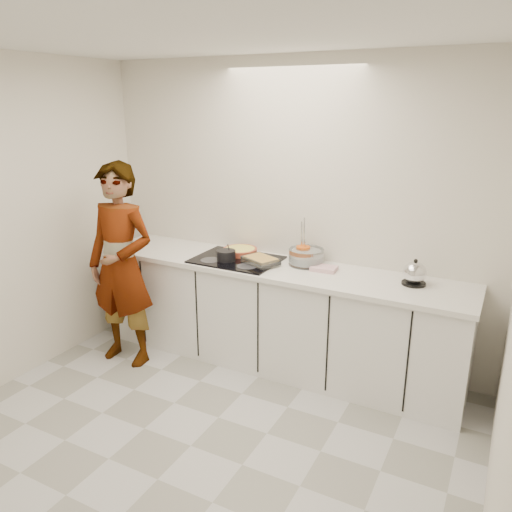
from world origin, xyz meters
The scene contains 14 objects.
floor centered at (0.00, 0.00, 0.00)m, with size 3.60×3.20×0.00m, color silver.
ceiling centered at (0.00, 0.00, 2.60)m, with size 3.60×3.20×0.00m, color white.
wall_back centered at (0.00, 1.60, 1.30)m, with size 3.60×0.00×2.60m, color silver.
base_cabinets centered at (0.00, 1.28, 0.43)m, with size 3.20×0.58×0.87m, color white.
countertop centered at (0.00, 1.28, 0.89)m, with size 3.24×0.64×0.04m, color white.
hob centered at (-0.35, 1.26, 0.92)m, with size 0.72×0.54×0.01m, color black.
tart_dish centered at (-0.40, 1.41, 0.95)m, with size 0.37×0.37×0.05m.
saucepan centered at (-0.40, 1.18, 0.97)m, with size 0.19×0.19×0.15m.
baking_dish centered at (-0.10, 1.23, 0.95)m, with size 0.34×0.30×0.06m.
mixing_bowl centered at (0.23, 1.43, 0.97)m, with size 0.37×0.37×0.14m.
tea_towel centered at (0.42, 1.36, 0.93)m, with size 0.20×0.15×0.03m, color white.
kettle centered at (1.13, 1.36, 1.00)m, with size 0.23×0.23×0.20m.
utensil_crock centered at (0.19, 1.45, 0.98)m, with size 0.12×0.12×0.15m, color #E8590D.
cook centered at (-1.19, 0.74, 0.88)m, with size 0.64×0.42×1.77m, color white.
Camera 1 is at (1.71, -2.31, 2.23)m, focal length 35.00 mm.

